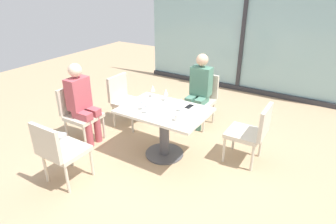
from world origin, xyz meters
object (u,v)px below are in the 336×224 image
at_px(chair_far_left, 125,98).
at_px(wine_glass_1, 143,101).
at_px(person_side_end, 82,100).
at_px(chair_side_end, 79,111).
at_px(coffee_cup, 177,117).
at_px(wine_glass_2, 153,88).
at_px(dining_table_main, 164,122).
at_px(cell_phone_on_table, 189,106).
at_px(wine_glass_0, 166,92).
at_px(chair_near_window, 202,97).
at_px(handbag_0, 56,142).
at_px(wine_glass_3, 147,104).
at_px(person_near_window, 199,88).
at_px(chair_front_left, 59,149).
at_px(wine_glass_4, 181,102).
at_px(chair_far_right, 252,130).

bearing_deg(chair_far_left, wine_glass_1, -36.28).
bearing_deg(person_side_end, chair_side_end, 180.00).
xyz_separation_m(chair_far_left, person_side_end, (-0.16, -0.79, 0.20)).
bearing_deg(coffee_cup, wine_glass_2, 144.96).
distance_m(dining_table_main, cell_phone_on_table, 0.41).
bearing_deg(wine_glass_2, wine_glass_0, -6.10).
height_order(chair_near_window, handbag_0, chair_near_window).
xyz_separation_m(wine_glass_2, wine_glass_3, (0.27, -0.53, 0.00)).
bearing_deg(coffee_cup, cell_phone_on_table, 98.66).
bearing_deg(chair_side_end, person_near_window, 45.92).
bearing_deg(chair_front_left, chair_near_window, 73.04).
height_order(person_side_end, coffee_cup, person_side_end).
distance_m(chair_front_left, cell_phone_on_table, 1.79).
xyz_separation_m(chair_front_left, wine_glass_2, (0.34, 1.52, 0.37)).
xyz_separation_m(chair_near_window, wine_glass_1, (-0.24, -1.37, 0.37)).
distance_m(chair_near_window, chair_far_left, 1.33).
relative_size(chair_front_left, wine_glass_1, 4.70).
height_order(chair_front_left, coffee_cup, chair_front_left).
distance_m(chair_front_left, wine_glass_1, 1.22).
xyz_separation_m(chair_far_left, wine_glass_2, (0.71, -0.17, 0.37)).
distance_m(person_side_end, wine_glass_4, 1.55).
xyz_separation_m(chair_far_left, coffee_cup, (1.43, -0.67, 0.28)).
height_order(wine_glass_0, wine_glass_2, same).
relative_size(dining_table_main, wine_glass_3, 6.44).
xyz_separation_m(chair_side_end, chair_near_window, (1.37, 1.53, 0.00)).
height_order(wine_glass_0, wine_glass_4, same).
bearing_deg(dining_table_main, chair_far_left, 156.69).
relative_size(wine_glass_1, coffee_cup, 2.06).
relative_size(wine_glass_1, wine_glass_2, 1.00).
distance_m(wine_glass_3, handbag_0, 1.59).
distance_m(person_side_end, wine_glass_2, 1.08).
relative_size(wine_glass_4, cell_phone_on_table, 1.28).
distance_m(person_side_end, wine_glass_0, 1.28).
xyz_separation_m(chair_far_left, wine_glass_3, (0.98, -0.70, 0.37)).
bearing_deg(wine_glass_1, chair_near_window, 79.99).
bearing_deg(cell_phone_on_table, person_side_end, -156.56).
bearing_deg(wine_glass_0, cell_phone_on_table, -2.45).
bearing_deg(chair_near_window, chair_far_left, -146.41).
bearing_deg(chair_far_left, chair_near_window, 33.59).
height_order(chair_side_end, person_near_window, person_near_window).
bearing_deg(chair_front_left, wine_glass_3, 58.31).
distance_m(dining_table_main, chair_far_right, 1.20).
relative_size(chair_side_end, wine_glass_1, 4.70).
xyz_separation_m(chair_side_end, wine_glass_2, (0.98, 0.62, 0.37)).
distance_m(chair_side_end, cell_phone_on_table, 1.74).
bearing_deg(dining_table_main, wine_glass_4, 19.18).
xyz_separation_m(chair_near_window, wine_glass_3, (-0.13, -1.43, 0.37)).
xyz_separation_m(chair_far_right, person_side_end, (-2.37, -0.79, 0.20)).
height_order(chair_near_window, chair_front_left, same).
height_order(wine_glass_4, cell_phone_on_table, wine_glass_4).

